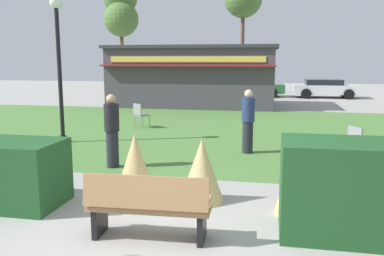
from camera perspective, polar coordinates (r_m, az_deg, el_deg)
The scene contains 19 objects.
ground_plane at distance 5.55m, azimuth -6.43°, elevation -16.74°, with size 80.00×80.00×0.00m, color #999691.
lawn_patch at distance 14.32m, azimuth 4.73°, elevation -0.35°, with size 36.00×12.00×0.01m, color #4C7A38.
park_bench at distance 5.66m, azimuth -6.17°, elevation -10.89°, with size 1.72×0.59×0.95m.
hedge_left at distance 7.68m, azimuth -25.19°, elevation -5.69°, with size 2.06×1.10×1.11m, color #1E4C23.
hedge_right at distance 6.16m, azimuth 22.91°, elevation -8.02°, with size 2.24×1.10×1.35m, color #1E4C23.
ornamental_grass_behind_left at distance 7.08m, azimuth 1.38°, elevation -5.99°, with size 0.79×0.79×1.11m, color tan.
ornamental_grass_behind_right at distance 6.70m, azimuth 13.66°, elevation -7.81°, with size 0.50×0.50×0.97m, color tan.
ornamental_grass_behind_center at distance 7.50m, azimuth -8.00°, elevation -5.09°, with size 0.74×0.74×1.14m, color tan.
lamppost_mid at distance 12.61m, azimuth -18.24°, elevation 10.09°, with size 0.36×0.36×4.26m.
food_kiosk at distance 22.10m, azimuth 0.23°, elevation 7.34°, with size 8.90×4.59×3.19m.
cafe_chair_east at distance 14.92m, azimuth -7.33°, elevation 2.05°, with size 0.61×0.61×0.89m.
cafe_chair_center at distance 10.32m, azimuth 21.41°, elevation -1.87°, with size 0.61×0.61×0.89m.
person_strolling at distance 10.80m, azimuth 7.87°, elevation 0.98°, with size 0.34×0.34×1.69m.
person_standing at distance 9.44m, azimuth -11.18°, elevation -0.34°, with size 0.34×0.34×1.69m.
parked_car_west_slot at distance 28.69m, azimuth -2.29°, elevation 5.91°, with size 4.24×2.14×1.20m.
parked_car_center_slot at distance 27.95m, azimuth 8.37°, elevation 5.72°, with size 4.33×2.32×1.20m.
parked_car_east_slot at distance 28.14m, azimuth 18.18°, elevation 5.37°, with size 4.22×2.09×1.20m.
tree_right_bg at distance 34.45m, azimuth -9.91°, elevation 14.72°, with size 2.80×2.80×7.11m.
tree_center_bg at distance 31.59m, azimuth 7.21°, elevation 17.44°, with size 2.80×2.80×8.32m.
Camera 1 is at (1.53, -4.74, 2.45)m, focal length 37.98 mm.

